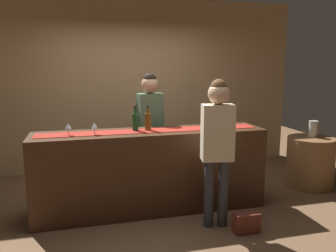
# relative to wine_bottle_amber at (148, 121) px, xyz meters

# --- Properties ---
(ground_plane) EXTENTS (10.00, 10.00, 0.00)m
(ground_plane) POSITION_rel_wine_bottle_amber_xyz_m (0.03, -0.04, -1.12)
(ground_plane) COLOR brown
(back_wall) EXTENTS (6.00, 0.12, 2.90)m
(back_wall) POSITION_rel_wine_bottle_amber_xyz_m (0.03, 1.86, 0.33)
(back_wall) COLOR tan
(back_wall) RESTS_ON ground
(bar_counter) EXTENTS (2.81, 0.60, 1.00)m
(bar_counter) POSITION_rel_wine_bottle_amber_xyz_m (0.03, -0.04, -0.62)
(bar_counter) COLOR #3D2314
(bar_counter) RESTS_ON ground
(counter_runner_cloth) EXTENTS (2.67, 0.28, 0.01)m
(counter_runner_cloth) POSITION_rel_wine_bottle_amber_xyz_m (0.03, -0.04, -0.11)
(counter_runner_cloth) COLOR maroon
(counter_runner_cloth) RESTS_ON bar_counter
(wine_bottle_amber) EXTENTS (0.07, 0.07, 0.30)m
(wine_bottle_amber) POSITION_rel_wine_bottle_amber_xyz_m (0.00, 0.00, 0.00)
(wine_bottle_amber) COLOR brown
(wine_bottle_amber) RESTS_ON bar_counter
(wine_bottle_green) EXTENTS (0.07, 0.07, 0.30)m
(wine_bottle_green) POSITION_rel_wine_bottle_amber_xyz_m (-0.15, 0.00, 0.00)
(wine_bottle_green) COLOR #194723
(wine_bottle_green) RESTS_ON bar_counter
(wine_glass_near_customer) EXTENTS (0.07, 0.07, 0.14)m
(wine_glass_near_customer) POSITION_rel_wine_bottle_amber_xyz_m (-0.93, -0.09, -0.01)
(wine_glass_near_customer) COLOR silver
(wine_glass_near_customer) RESTS_ON bar_counter
(wine_glass_mid_counter) EXTENTS (0.07, 0.07, 0.14)m
(wine_glass_mid_counter) POSITION_rel_wine_bottle_amber_xyz_m (-0.64, -0.12, -0.01)
(wine_glass_mid_counter) COLOR silver
(wine_glass_mid_counter) RESTS_ON bar_counter
(bartender) EXTENTS (0.37, 0.25, 1.68)m
(bartender) POSITION_rel_wine_bottle_amber_xyz_m (0.14, 0.54, -0.08)
(bartender) COLOR #26262B
(bartender) RESTS_ON ground
(customer_sipping) EXTENTS (0.37, 0.26, 1.64)m
(customer_sipping) POSITION_rel_wine_bottle_amber_xyz_m (0.63, -0.66, -0.11)
(customer_sipping) COLOR #33333D
(customer_sipping) RESTS_ON ground
(round_side_table) EXTENTS (0.68, 0.68, 0.74)m
(round_side_table) POSITION_rel_wine_bottle_amber_xyz_m (2.49, 0.19, -0.75)
(round_side_table) COLOR brown
(round_side_table) RESTS_ON ground
(vase_on_side_table) EXTENTS (0.13, 0.13, 0.24)m
(vase_on_side_table) POSITION_rel_wine_bottle_amber_xyz_m (2.53, 0.23, -0.26)
(vase_on_side_table) COLOR #B7B2A8
(vase_on_side_table) RESTS_ON round_side_table
(handbag) EXTENTS (0.28, 0.14, 0.22)m
(handbag) POSITION_rel_wine_bottle_amber_xyz_m (0.90, -0.89, -1.01)
(handbag) COLOR brown
(handbag) RESTS_ON ground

